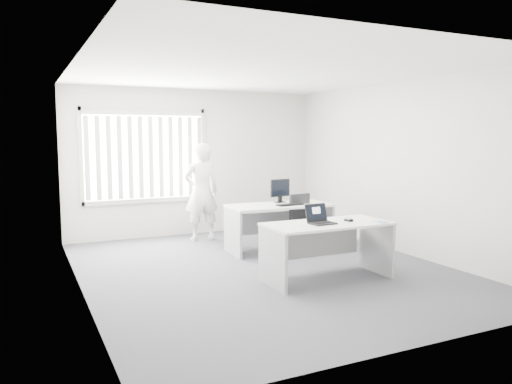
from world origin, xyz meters
name	(u,v)px	position (x,y,z in m)	size (l,w,h in m)	color
ground	(264,269)	(0.00, 0.00, 0.00)	(6.00, 6.00, 0.00)	#515158
wall_back	(196,162)	(0.00, 3.00, 1.40)	(5.00, 0.02, 2.80)	beige
wall_front	(418,195)	(0.00, -3.00, 1.40)	(5.00, 0.02, 2.80)	beige
wall_left	(78,179)	(-2.50, 0.00, 1.40)	(0.02, 6.00, 2.80)	beige
wall_right	(402,168)	(2.50, 0.00, 1.40)	(0.02, 6.00, 2.80)	beige
ceiling	(265,71)	(0.00, 0.00, 2.80)	(5.00, 6.00, 0.02)	white
window	(145,156)	(-1.00, 2.96, 1.55)	(2.32, 0.06, 1.76)	#B5B5B1
blinds	(146,157)	(-1.00, 2.90, 1.52)	(2.20, 0.10, 1.50)	silver
desk_near	(327,239)	(0.52, -0.82, 0.55)	(1.69, 0.79, 0.77)	silver
desk_far	(279,217)	(0.76, 0.97, 0.56)	(1.74, 0.87, 0.78)	silver
office_chair	(305,234)	(1.12, 0.73, 0.29)	(0.61, 0.61, 0.95)	black
person	(201,192)	(-0.12, 2.36, 0.89)	(0.65, 0.43, 1.79)	white
laptop	(323,214)	(0.41, -0.87, 0.90)	(0.33, 0.29, 0.26)	black
paper_sheet	(355,221)	(0.94, -0.87, 0.77)	(0.31, 0.22, 0.00)	white
mouse	(349,220)	(0.84, -0.85, 0.79)	(0.07, 0.12, 0.05)	#AEAEB0
booklet	(381,222)	(1.20, -1.08, 0.77)	(0.13, 0.19, 0.01)	silver
keyboard	(290,205)	(0.86, 0.80, 0.79)	(0.46, 0.15, 0.02)	black
monitor	(280,191)	(0.89, 1.20, 0.98)	(0.40, 0.12, 0.40)	black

